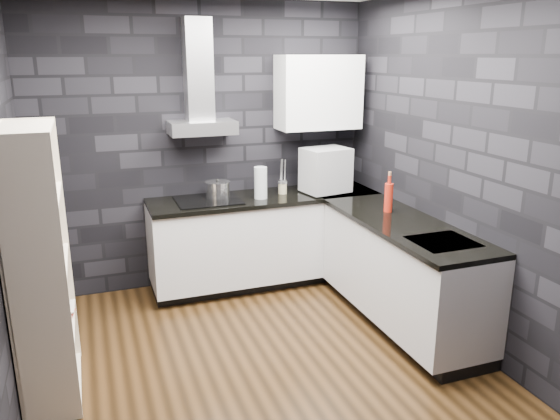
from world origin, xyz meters
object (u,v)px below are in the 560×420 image
appliance_garage (326,170)px  fruit_bowl (39,264)px  pot (218,190)px  storage_jar (283,188)px  red_bottle (389,198)px  bookshelf (40,266)px  utensil_crock (283,185)px  glass_vase (261,183)px

appliance_garage → fruit_bowl: (-2.52, -1.20, -0.19)m
pot → storage_jar: (0.63, -0.05, -0.03)m
appliance_garage → red_bottle: bearing=-84.2°
pot → storage_jar: bearing=-4.2°
red_bottle → bookshelf: bearing=-173.0°
pot → bookshelf: (-1.48, -1.29, -0.08)m
pot → red_bottle: (1.26, -0.95, 0.05)m
utensil_crock → bookshelf: size_ratio=0.07×
utensil_crock → bookshelf: bookshelf is taller
utensil_crock → fruit_bowl: utensil_crock is taller
bookshelf → fruit_bowl: (0.00, -0.06, 0.04)m
pot → utensil_crock: size_ratio=1.89×
storage_jar → red_bottle: size_ratio=0.41×
storage_jar → red_bottle: bearing=-55.0°
utensil_crock → pot: bearing=-176.2°
utensil_crock → red_bottle: bearing=-59.0°
appliance_garage → fruit_bowl: 2.80m
pot → appliance_garage: bearing=-8.2°
bookshelf → glass_vase: bearing=42.7°
storage_jar → fruit_bowl: bearing=-148.3°
glass_vase → appliance_garage: (0.66, -0.00, 0.08)m
storage_jar → red_bottle: red_bottle is taller
glass_vase → bookshelf: bearing=-148.4°
pot → bookshelf: bearing=-139.0°
fruit_bowl → glass_vase: bearing=33.0°
fruit_bowl → red_bottle: bearing=8.2°
glass_vase → fruit_bowl: size_ratio=1.35×
storage_jar → appliance_garage: bearing=-14.1°
red_bottle → fruit_bowl: (-2.75, -0.40, -0.09)m
glass_vase → red_bottle: size_ratio=1.21×
bookshelf → storage_jar: bearing=41.5°
storage_jar → appliance_garage: (0.41, -0.10, 0.17)m
storage_jar → appliance_garage: size_ratio=0.24×
pot → bookshelf: size_ratio=0.12×
appliance_garage → glass_vase: bearing=169.7°
utensil_crock → red_bottle: 1.16m
storage_jar → bookshelf: bookshelf is taller
red_bottle → fruit_bowl: bearing=-171.8°
pot → utensil_crock: (0.66, 0.04, -0.02)m
fruit_bowl → utensil_crock: bearing=33.0°
storage_jar → utensil_crock: size_ratio=0.86×
pot → red_bottle: size_ratio=0.90×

